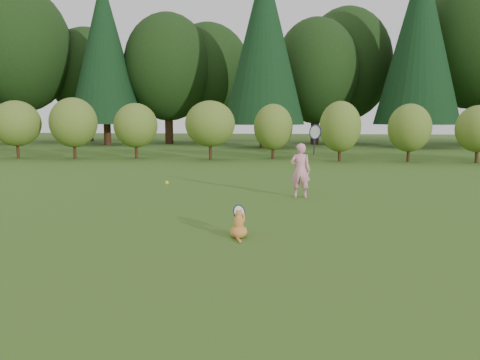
# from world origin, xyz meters

# --- Properties ---
(ground) EXTENTS (100.00, 100.00, 0.00)m
(ground) POSITION_xyz_m (0.00, 0.00, 0.00)
(ground) COLOR #345317
(ground) RESTS_ON ground
(shrub_row) EXTENTS (28.00, 3.00, 2.80)m
(shrub_row) POSITION_xyz_m (0.00, 13.00, 1.40)
(shrub_row) COLOR #5A6E22
(shrub_row) RESTS_ON ground
(woodland_backdrop) EXTENTS (48.00, 10.00, 15.00)m
(woodland_backdrop) POSITION_xyz_m (0.00, 23.00, 7.50)
(woodland_backdrop) COLOR black
(woodland_backdrop) RESTS_ON ground
(child) EXTENTS (0.73, 0.46, 1.95)m
(child) POSITION_xyz_m (1.38, 3.09, 0.68)
(child) COLOR pink
(child) RESTS_ON ground
(cat) EXTENTS (0.36, 0.68, 0.62)m
(cat) POSITION_xyz_m (0.40, -0.89, 0.24)
(cat) COLOR #C35C25
(cat) RESTS_ON ground
(tennis_ball) EXTENTS (0.07, 0.07, 0.07)m
(tennis_ball) POSITION_xyz_m (-1.25, 0.75, 0.63)
(tennis_ball) COLOR #C7E11A
(tennis_ball) RESTS_ON ground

